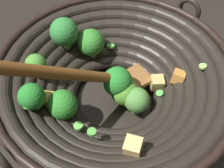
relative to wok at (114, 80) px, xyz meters
name	(u,v)px	position (x,y,z in m)	size (l,w,h in m)	color
ground_plane	(115,101)	(0.00, 0.00, -0.07)	(4.00, 4.00, 0.00)	#28231E
wok	(114,80)	(0.00, 0.00, 0.00)	(0.46, 0.43, 0.23)	black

